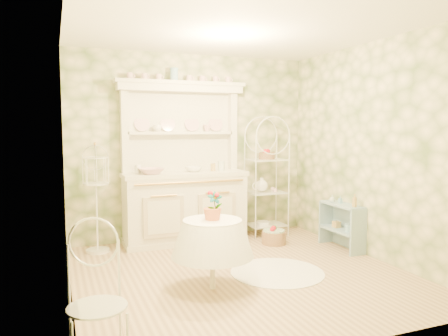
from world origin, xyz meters
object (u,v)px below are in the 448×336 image
object	(u,v)px
birdcage_stand	(96,196)
floor_basket	(274,236)
side_shelf	(342,227)
kitchen_dresser	(185,162)
cafe_chair	(97,307)
bakers_rack	(267,178)
round_table	(212,257)

from	to	relation	value
birdcage_stand	floor_basket	size ratio (longest dim) A/B	4.12
side_shelf	floor_basket	size ratio (longest dim) A/B	1.89
kitchen_dresser	cafe_chair	world-z (taller)	kitchen_dresser
kitchen_dresser	side_shelf	xyz separation A→B (m)	(1.88, -1.10, -0.85)
bakers_rack	birdcage_stand	xyz separation A→B (m)	(-2.50, -0.05, -0.12)
round_table	cafe_chair	distance (m)	1.69
side_shelf	cafe_chair	bearing A→B (deg)	-144.07
kitchen_dresser	bakers_rack	xyz separation A→B (m)	(1.28, -0.02, -0.28)
kitchen_dresser	floor_basket	xyz separation A→B (m)	(1.14, -0.56, -1.03)
round_table	birdcage_stand	bearing A→B (deg)	118.64
round_table	kitchen_dresser	bearing A→B (deg)	82.31
kitchen_dresser	bakers_rack	distance (m)	1.32
kitchen_dresser	side_shelf	size ratio (longest dim) A/B	3.33
birdcage_stand	floor_basket	world-z (taller)	birdcage_stand
birdcage_stand	kitchen_dresser	bearing A→B (deg)	3.48
side_shelf	birdcage_stand	xyz separation A→B (m)	(-3.10, 1.03, 0.45)
side_shelf	round_table	world-z (taller)	round_table
kitchen_dresser	round_table	size ratio (longest dim) A/B	3.51
round_table	cafe_chair	world-z (taller)	cafe_chair
kitchen_dresser	cafe_chair	bearing A→B (deg)	-116.30
round_table	floor_basket	size ratio (longest dim) A/B	1.80
cafe_chair	birdcage_stand	xyz separation A→B (m)	(0.26, 2.92, 0.30)
birdcage_stand	round_table	bearing A→B (deg)	-61.36
kitchen_dresser	bakers_rack	bearing A→B (deg)	-1.01
kitchen_dresser	round_table	bearing A→B (deg)	-97.69
kitchen_dresser	side_shelf	world-z (taller)	kitchen_dresser
cafe_chair	side_shelf	bearing A→B (deg)	49.89
floor_basket	round_table	bearing A→B (deg)	-137.05
side_shelf	round_table	xyz separation A→B (m)	(-2.13, -0.75, 0.03)
side_shelf	round_table	distance (m)	2.26
side_shelf	cafe_chair	size ratio (longest dim) A/B	0.77
bakers_rack	side_shelf	world-z (taller)	bakers_rack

